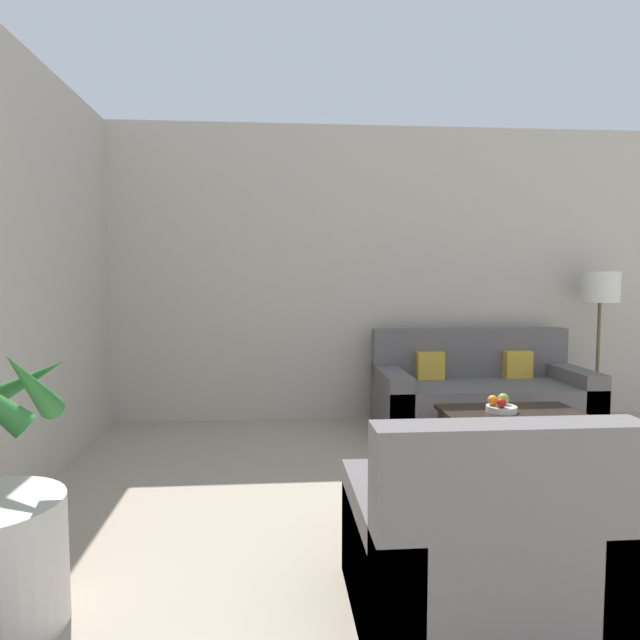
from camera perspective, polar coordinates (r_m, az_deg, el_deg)
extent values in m
cube|color=#BCB2A3|center=(5.56, 13.99, 4.48)|extent=(8.09, 0.06, 2.70)
cone|color=#2D7533|center=(2.36, -26.91, -5.75)|extent=(0.10, 0.43, 0.34)
cone|color=#2D7533|center=(2.59, -27.78, -5.65)|extent=(0.47, 0.24, 0.29)
cube|color=#605B5B|center=(5.14, 15.91, -8.36)|extent=(1.78, 0.84, 0.42)
cube|color=#605B5B|center=(5.38, 14.73, -3.14)|extent=(1.78, 0.16, 0.43)
cube|color=#605B5B|center=(4.91, 7.15, -8.11)|extent=(0.20, 0.84, 0.54)
cube|color=#605B5B|center=(5.45, 23.80, -7.19)|extent=(0.20, 0.84, 0.54)
cube|color=gold|center=(5.16, 10.93, -4.49)|extent=(0.24, 0.12, 0.24)
cube|color=gold|center=(5.43, 19.14, -4.21)|extent=(0.24, 0.12, 0.24)
cylinder|color=brown|center=(5.87, 25.82, -9.01)|extent=(0.24, 0.24, 0.03)
cylinder|color=brown|center=(5.77, 26.00, -3.70)|extent=(0.03, 0.03, 1.07)
cylinder|color=silver|center=(5.72, 26.24, 2.99)|extent=(0.33, 0.33, 0.27)
cylinder|color=black|center=(3.89, 14.18, -12.93)|extent=(0.05, 0.05, 0.36)
cylinder|color=black|center=(4.24, 25.57, -11.77)|extent=(0.05, 0.05, 0.36)
cylinder|color=black|center=(4.35, 12.00, -11.03)|extent=(0.05, 0.05, 0.36)
cylinder|color=black|center=(4.66, 22.43, -10.20)|extent=(0.05, 0.05, 0.36)
cube|color=black|center=(4.22, 18.76, -8.90)|extent=(0.96, 0.59, 0.03)
cylinder|color=beige|center=(4.18, 17.69, -8.48)|extent=(0.21, 0.21, 0.04)
sphere|color=red|center=(4.11, 17.68, -7.90)|extent=(0.07, 0.07, 0.07)
sphere|color=olive|center=(4.21, 17.86, -7.52)|extent=(0.08, 0.08, 0.08)
sphere|color=orange|center=(4.16, 16.90, -7.69)|extent=(0.07, 0.07, 0.07)
cube|color=#605B5B|center=(2.47, 14.69, -22.93)|extent=(0.89, 0.85, 0.41)
cube|color=#605B5B|center=(2.00, 18.38, -16.14)|extent=(0.89, 0.16, 0.46)
cube|color=#605B5B|center=(2.36, 5.65, -22.79)|extent=(0.16, 0.85, 0.51)
cube|color=#605B5B|center=(2.58, 22.88, -20.64)|extent=(0.16, 0.85, 0.51)
cube|color=#605B5B|center=(3.10, 10.92, -17.09)|extent=(0.53, 0.47, 0.40)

